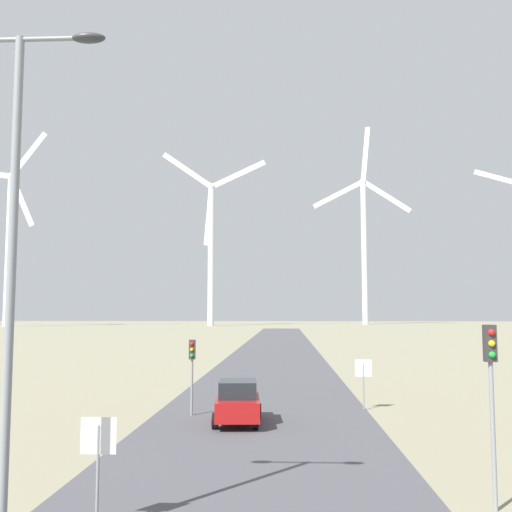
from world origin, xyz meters
The scene contains 10 objects.
road_surface centered at (0.00, 48.00, 0.00)m, with size 10.00×240.00×0.01m.
streetlamp centered at (-4.36, 8.70, 6.53)m, with size 3.56×0.32×10.43m.
stop_sign_near centered at (-3.09, 10.54, 1.67)m, with size 0.81×0.07×2.40m.
stop_sign_far centered at (4.87, 26.83, 1.68)m, with size 0.81×0.07×2.41m.
traffic_light_post_near_left centered at (-3.25, 24.93, 2.53)m, with size 0.28×0.34×3.45m.
traffic_light_post_near_right centered at (6.08, 12.12, 3.23)m, with size 0.28×0.33×4.42m.
car_approaching centered at (-0.96, 22.99, 0.91)m, with size 2.07×4.21×1.83m.
wind_turbine_far_left centered at (-88.94, 187.06, 29.90)m, with size 29.42×2.60×64.42m.
wind_turbine_left centered at (-24.27, 200.85, 29.59)m, with size 36.19×2.60×60.33m.
wind_turbine_center centered at (31.25, 224.43, 33.18)m, with size 36.34×10.30×75.76m.
Camera 1 is at (1.07, -2.90, 4.74)m, focal length 42.00 mm.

